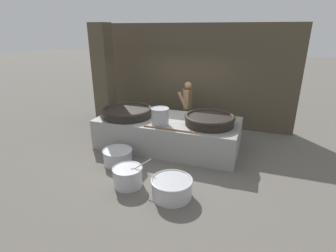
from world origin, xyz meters
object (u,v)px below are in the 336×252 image
(cook, at_px, (187,106))
(prep_bowl_vegetables, at_px, (128,176))
(stock_pot, at_px, (160,116))
(giant_wok_near, at_px, (127,112))
(prep_bowl_meat, at_px, (172,187))
(prep_bowl_extra, at_px, (118,156))
(giant_wok_far, at_px, (210,119))

(cook, relative_size, prep_bowl_vegetables, 1.99)
(prep_bowl_vegetables, bearing_deg, cook, 84.62)
(stock_pot, bearing_deg, giant_wok_near, 163.14)
(cook, height_order, prep_bowl_vegetables, cook)
(prep_bowl_vegetables, height_order, prep_bowl_meat, prep_bowl_vegetables)
(giant_wok_near, height_order, cook, cook)
(prep_bowl_vegetables, distance_m, prep_bowl_extra, 1.06)
(giant_wok_far, relative_size, prep_bowl_extra, 1.78)
(cook, bearing_deg, stock_pot, 81.51)
(stock_pot, distance_m, prep_bowl_meat, 2.14)
(cook, bearing_deg, giant_wok_far, 125.06)
(stock_pot, xyz_separation_m, prep_bowl_extra, (-0.80, -0.88, -0.86))
(cook, distance_m, prep_bowl_meat, 3.64)
(prep_bowl_extra, bearing_deg, prep_bowl_vegetables, -48.37)
(stock_pot, bearing_deg, prep_bowl_vegetables, -93.21)
(stock_pot, xyz_separation_m, prep_bowl_meat, (0.92, -1.73, -0.85))
(prep_bowl_vegetables, bearing_deg, giant_wok_far, 58.48)
(prep_bowl_meat, bearing_deg, prep_bowl_extra, 153.74)
(giant_wok_near, xyz_separation_m, stock_pot, (1.13, -0.34, 0.10))
(giant_wok_far, bearing_deg, stock_pot, -159.72)
(prep_bowl_extra, bearing_deg, stock_pot, 47.98)
(prep_bowl_vegetables, distance_m, prep_bowl_meat, 1.02)
(giant_wok_far, relative_size, cook, 0.79)
(giant_wok_far, height_order, prep_bowl_vegetables, giant_wok_far)
(cook, relative_size, prep_bowl_extra, 2.25)
(prep_bowl_meat, bearing_deg, prep_bowl_vegetables, 176.76)
(prep_bowl_vegetables, xyz_separation_m, prep_bowl_extra, (-0.70, 0.79, -0.03))
(stock_pot, bearing_deg, prep_bowl_extra, -132.02)
(giant_wok_near, relative_size, prep_bowl_vegetables, 1.73)
(giant_wok_far, relative_size, prep_bowl_meat, 1.55)
(stock_pot, height_order, cook, cook)
(giant_wok_near, relative_size, giant_wok_far, 1.09)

